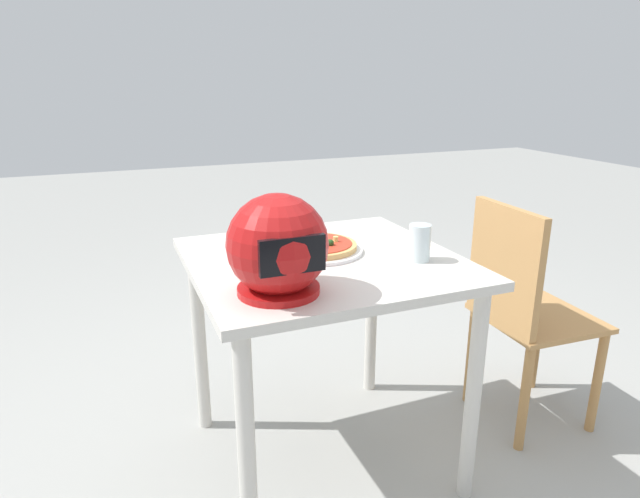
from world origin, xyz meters
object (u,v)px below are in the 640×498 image
Objects in this scene: dining_table at (324,290)px; motorcycle_helmet at (278,247)px; drinking_glass at (419,243)px; chair_side at (521,305)px; pizza at (315,245)px.

dining_table is 3.10× the size of motorcycle_helmet.
drinking_glass reaches higher than dining_table.
drinking_glass is 0.13× the size of chair_side.
motorcycle_helmet is (0.23, 0.24, 0.25)m from dining_table.
drinking_glass is at bearing -169.31° from motorcycle_helmet.
pizza is at bearing -127.07° from motorcycle_helmet.
motorcycle_helmet reaches higher than pizza.
pizza is 0.39m from motorcycle_helmet.
chair_side reaches higher than pizza.
pizza is 2.28× the size of drinking_glass.
dining_table is at bearing -5.05° from chair_side.
drinking_glass is 0.62m from chair_side.
dining_table is 7.20× the size of drinking_glass.
chair_side reaches higher than dining_table.
motorcycle_helmet is 0.52m from drinking_glass.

